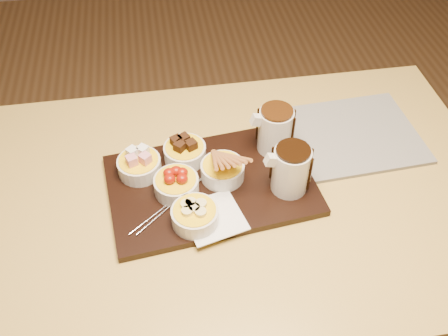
{
  "coord_description": "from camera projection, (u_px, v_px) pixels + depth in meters",
  "views": [
    {
      "loc": [
        -0.16,
        -0.74,
        1.61
      ],
      "look_at": [
        -0.04,
        0.02,
        0.81
      ],
      "focal_mm": 40.0,
      "sensor_mm": 36.0,
      "label": 1
    }
  ],
  "objects": [
    {
      "name": "bowl_cake",
      "position": [
        185.0,
        153.0,
        1.17
      ],
      "size": [
        0.1,
        0.1,
        0.04
      ],
      "primitive_type": "cylinder",
      "color": "silver",
      "rests_on": "serving_board"
    },
    {
      "name": "dining_table",
      "position": [
        241.0,
        216.0,
        1.21
      ],
      "size": [
        1.2,
        0.8,
        0.75
      ],
      "color": "gold",
      "rests_on": "ground"
    },
    {
      "name": "pitcher_milk_chocolate",
      "position": [
        275.0,
        130.0,
        1.17
      ],
      "size": [
        0.09,
        0.09,
        0.11
      ],
      "primitive_type": "cylinder",
      "rotation": [
        0.0,
        0.0,
        0.11
      ],
      "color": "silver",
      "rests_on": "serving_board"
    },
    {
      "name": "bowl_bananas",
      "position": [
        195.0,
        216.0,
        1.04
      ],
      "size": [
        0.1,
        0.1,
        0.04
      ],
      "primitive_type": "cylinder",
      "color": "silver",
      "rests_on": "serving_board"
    },
    {
      "name": "newspaper",
      "position": [
        349.0,
        135.0,
        1.26
      ],
      "size": [
        0.35,
        0.29,
        0.01
      ],
      "primitive_type": "cube",
      "rotation": [
        0.0,
        0.0,
        0.05
      ],
      "color": "beige",
      "rests_on": "dining_table"
    },
    {
      "name": "serving_board",
      "position": [
        211.0,
        185.0,
        1.14
      ],
      "size": [
        0.49,
        0.35,
        0.02
      ],
      "primitive_type": "cube",
      "rotation": [
        0.0,
        0.0,
        0.11
      ],
      "color": "black",
      "rests_on": "dining_table"
    },
    {
      "name": "napkin",
      "position": [
        214.0,
        217.0,
        1.06
      ],
      "size": [
        0.15,
        0.15,
        0.0
      ],
      "primitive_type": "cube",
      "rotation": [
        0.0,
        0.0,
        0.25
      ],
      "color": "white",
      "rests_on": "serving_board"
    },
    {
      "name": "bowl_strawberries",
      "position": [
        176.0,
        185.0,
        1.1
      ],
      "size": [
        0.1,
        0.1,
        0.04
      ],
      "primitive_type": "cylinder",
      "color": "silver",
      "rests_on": "serving_board"
    },
    {
      "name": "ground",
      "position": [
        236.0,
        335.0,
        1.69
      ],
      "size": [
        5.0,
        5.0,
        0.0
      ],
      "primitive_type": "plane",
      "color": "brown",
      "rests_on": "ground"
    },
    {
      "name": "pitcher_dark_chocolate",
      "position": [
        291.0,
        170.0,
        1.08
      ],
      "size": [
        0.09,
        0.09,
        0.11
      ],
      "primitive_type": "cylinder",
      "rotation": [
        0.0,
        0.0,
        0.11
      ],
      "color": "silver",
      "rests_on": "serving_board"
    },
    {
      "name": "bowl_biscotti",
      "position": [
        223.0,
        171.0,
        1.13
      ],
      "size": [
        0.1,
        0.1,
        0.04
      ],
      "primitive_type": "cylinder",
      "color": "silver",
      "rests_on": "serving_board"
    },
    {
      "name": "fondue_skewers",
      "position": [
        175.0,
        199.0,
        1.1
      ],
      "size": [
        0.18,
        0.22,
        0.01
      ],
      "primitive_type": null,
      "rotation": [
        0.0,
        0.0,
        -0.9
      ],
      "color": "silver",
      "rests_on": "serving_board"
    },
    {
      "name": "bowl_marshmallows",
      "position": [
        139.0,
        166.0,
        1.14
      ],
      "size": [
        0.1,
        0.1,
        0.04
      ],
      "primitive_type": "cylinder",
      "color": "silver",
      "rests_on": "serving_board"
    }
  ]
}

